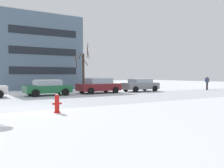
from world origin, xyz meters
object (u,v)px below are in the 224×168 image
parked_car_gray (140,85)px  fire_hydrant (57,103)px  pedestrian_crossing (207,82)px  parked_car_green (48,87)px  parked_car_maroon (99,85)px

parked_car_gray → fire_hydrant: bearing=-141.3°
fire_hydrant → parked_car_gray: 16.15m
fire_hydrant → pedestrian_crossing: size_ratio=0.54×
pedestrian_crossing → fire_hydrant: bearing=-159.4°
pedestrian_crossing → parked_car_green: bearing=174.3°
parked_car_gray → parked_car_green: bearing=-178.9°
parked_car_green → parked_car_gray: bearing=1.1°
parked_car_maroon → parked_car_gray: size_ratio=1.01×
parked_car_green → parked_car_maroon: parked_car_maroon is taller
parked_car_gray → pedestrian_crossing: 8.88m
pedestrian_crossing → parked_car_gray: bearing=166.2°
fire_hydrant → parked_car_gray: bearing=38.7°
parked_car_maroon → parked_car_gray: parked_car_maroon is taller
parked_car_green → pedestrian_crossing: size_ratio=2.37×
parked_car_green → pedestrian_crossing: (19.07, -1.91, 0.28)m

